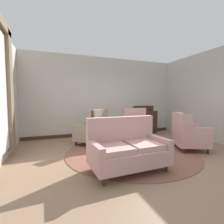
# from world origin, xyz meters

# --- Properties ---
(ground) EXTENTS (8.42, 8.42, 0.00)m
(ground) POSITION_xyz_m (0.00, 0.00, 0.00)
(ground) COLOR #896B51
(wall_back) EXTENTS (6.17, 0.08, 3.01)m
(wall_back) POSITION_xyz_m (0.00, 2.69, 1.51)
(wall_back) COLOR #BCB7AD
(wall_back) RESTS_ON ground
(wall_left) EXTENTS (0.08, 3.76, 3.01)m
(wall_left) POSITION_xyz_m (-3.01, 0.81, 1.51)
(wall_left) COLOR #BCB7AD
(wall_left) RESTS_ON ground
(wall_right) EXTENTS (0.08, 3.76, 3.01)m
(wall_right) POSITION_xyz_m (3.01, 0.81, 1.51)
(wall_right) COLOR #BCB7AD
(wall_right) RESTS_ON ground
(baseboard_back) EXTENTS (6.01, 0.03, 0.12)m
(baseboard_back) POSITION_xyz_m (0.00, 2.63, 0.06)
(baseboard_back) COLOR #382319
(baseboard_back) RESTS_ON ground
(area_rug) EXTENTS (3.40, 3.40, 0.01)m
(area_rug) POSITION_xyz_m (0.00, 0.30, 0.01)
(area_rug) COLOR brown
(area_rug) RESTS_ON ground
(window_with_curtains) EXTENTS (0.12, 1.79, 2.91)m
(window_with_curtains) POSITION_xyz_m (-2.91, 0.39, 1.70)
(window_with_curtains) COLOR silver
(coffee_table) EXTENTS (0.79, 0.79, 0.53)m
(coffee_table) POSITION_xyz_m (0.20, 0.58, 0.42)
(coffee_table) COLOR #382319
(coffee_table) RESTS_ON ground
(porcelain_vase) EXTENTS (0.18, 0.18, 0.40)m
(porcelain_vase) POSITION_xyz_m (0.23, 0.62, 0.70)
(porcelain_vase) COLOR brown
(porcelain_vase) RESTS_ON coffee_table
(settee) EXTENTS (1.51, 0.87, 1.02)m
(settee) POSITION_xyz_m (-0.59, -0.69, 0.42)
(settee) COLOR tan
(settee) RESTS_ON ground
(armchair_far_left) EXTENTS (0.99, 1.08, 1.10)m
(armchair_far_left) POSITION_xyz_m (0.76, 1.62, 0.45)
(armchair_far_left) COLOR tan
(armchair_far_left) RESTS_ON ground
(armchair_foreground_right) EXTENTS (1.03, 1.03, 1.02)m
(armchair_foreground_right) POSITION_xyz_m (1.53, -0.08, 0.44)
(armchair_foreground_right) COLOR tan
(armchair_foreground_right) RESTS_ON ground
(armchair_beside_settee) EXTENTS (1.11, 1.11, 1.09)m
(armchair_beside_settee) POSITION_xyz_m (-0.78, 1.34, 0.46)
(armchair_beside_settee) COLOR gray
(armchair_beside_settee) RESTS_ON ground
(sideboard) EXTENTS (0.95, 0.34, 1.13)m
(sideboard) POSITION_xyz_m (1.72, 2.39, 0.52)
(sideboard) COLOR #382319
(sideboard) RESTS_ON ground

